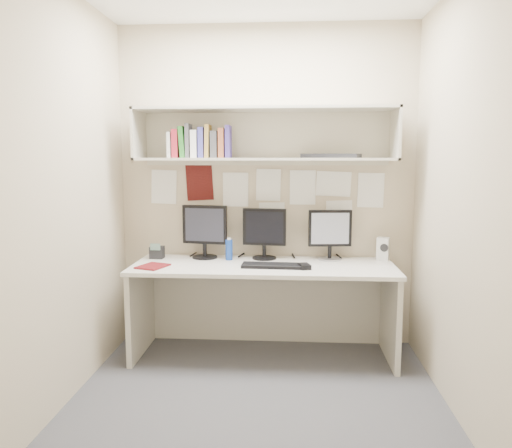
# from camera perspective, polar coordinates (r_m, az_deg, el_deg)

# --- Properties ---
(floor) EXTENTS (2.40, 2.00, 0.01)m
(floor) POSITION_cam_1_polar(r_m,az_deg,el_deg) (3.46, 0.22, -18.85)
(floor) COLOR #434348
(floor) RESTS_ON ground
(wall_back) EXTENTS (2.40, 0.02, 2.60)m
(wall_back) POSITION_cam_1_polar(r_m,az_deg,el_deg) (4.10, 1.15, 4.22)
(wall_back) COLOR #B9AA8E
(wall_back) RESTS_ON ground
(wall_front) EXTENTS (2.40, 0.02, 2.60)m
(wall_front) POSITION_cam_1_polar(r_m,az_deg,el_deg) (2.12, -1.54, 1.06)
(wall_front) COLOR #B9AA8E
(wall_front) RESTS_ON ground
(wall_left) EXTENTS (0.02, 2.00, 2.60)m
(wall_left) POSITION_cam_1_polar(r_m,az_deg,el_deg) (3.40, -20.39, 3.06)
(wall_left) COLOR #B9AA8E
(wall_left) RESTS_ON ground
(wall_right) EXTENTS (0.02, 2.00, 2.60)m
(wall_right) POSITION_cam_1_polar(r_m,az_deg,el_deg) (3.26, 21.82, 2.81)
(wall_right) COLOR #B9AA8E
(wall_right) RESTS_ON ground
(desk) EXTENTS (2.00, 0.70, 0.73)m
(desk) POSITION_cam_1_polar(r_m,az_deg,el_deg) (3.93, 0.85, -9.82)
(desk) COLOR beige
(desk) RESTS_ON floor
(overhead_hutch) EXTENTS (2.00, 0.38, 0.40)m
(overhead_hutch) POSITION_cam_1_polar(r_m,az_deg,el_deg) (3.96, 1.06, 10.18)
(overhead_hutch) COLOR beige
(overhead_hutch) RESTS_ON wall_back
(pinned_papers) EXTENTS (1.92, 0.01, 0.48)m
(pinned_papers) POSITION_cam_1_polar(r_m,az_deg,el_deg) (4.10, 1.14, 3.52)
(pinned_papers) COLOR white
(pinned_papers) RESTS_ON wall_back
(monitor_left) EXTENTS (0.37, 0.20, 0.43)m
(monitor_left) POSITION_cam_1_polar(r_m,az_deg,el_deg) (4.06, -5.88, -0.58)
(monitor_left) COLOR black
(monitor_left) RESTS_ON desk
(monitor_center) EXTENTS (0.35, 0.19, 0.41)m
(monitor_center) POSITION_cam_1_polar(r_m,az_deg,el_deg) (4.01, 0.96, -0.80)
(monitor_center) COLOR black
(monitor_center) RESTS_ON desk
(monitor_right) EXTENTS (0.34, 0.19, 0.40)m
(monitor_right) POSITION_cam_1_polar(r_m,az_deg,el_deg) (4.02, 8.45, -0.92)
(monitor_right) COLOR #A5A5AA
(monitor_right) RESTS_ON desk
(keyboard) EXTENTS (0.47, 0.18, 0.02)m
(keyboard) POSITION_cam_1_polar(r_m,az_deg,el_deg) (3.74, 1.95, -4.77)
(keyboard) COLOR black
(keyboard) RESTS_ON desk
(mouse) EXTENTS (0.10, 0.13, 0.04)m
(mouse) POSITION_cam_1_polar(r_m,az_deg,el_deg) (3.70, 5.56, -4.84)
(mouse) COLOR black
(mouse) RESTS_ON desk
(speaker) EXTENTS (0.11, 0.12, 0.18)m
(speaker) POSITION_cam_1_polar(r_m,az_deg,el_deg) (4.09, 14.31, -2.77)
(speaker) COLOR silver
(speaker) RESTS_ON desk
(blue_bottle) EXTENTS (0.06, 0.06, 0.18)m
(blue_bottle) POSITION_cam_1_polar(r_m,az_deg,el_deg) (3.99, -3.10, -2.92)
(blue_bottle) COLOR navy
(blue_bottle) RESTS_ON desk
(maroon_notebook) EXTENTS (0.25, 0.27, 0.01)m
(maroon_notebook) POSITION_cam_1_polar(r_m,az_deg,el_deg) (3.81, -11.72, -4.75)
(maroon_notebook) COLOR maroon
(maroon_notebook) RESTS_ON desk
(desk_phone) EXTENTS (0.11, 0.10, 0.13)m
(desk_phone) POSITION_cam_1_polar(r_m,az_deg,el_deg) (4.13, -11.25, -3.17)
(desk_phone) COLOR black
(desk_phone) RESTS_ON desk
(book_stack) EXTENTS (0.48, 0.16, 0.26)m
(book_stack) POSITION_cam_1_polar(r_m,az_deg,el_deg) (3.93, -6.40, 9.19)
(book_stack) COLOR silver
(book_stack) RESTS_ON overhead_hutch
(hutch_tray) EXTENTS (0.47, 0.31, 0.03)m
(hutch_tray) POSITION_cam_1_polar(r_m,az_deg,el_deg) (3.92, 8.56, 7.72)
(hutch_tray) COLOR black
(hutch_tray) RESTS_ON overhead_hutch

